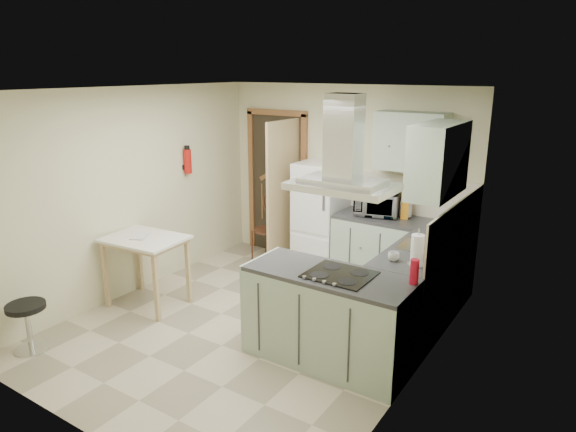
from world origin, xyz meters
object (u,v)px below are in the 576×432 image
Objects in this scene: peninsula at (329,317)px; microwave at (377,204)px; fridge at (321,217)px; stool at (29,327)px; drop_leaf_table at (147,271)px; extractor_hood at (342,186)px; bentwood_chair at (268,230)px.

microwave reaches higher than peninsula.
peninsula is (1.22, -1.98, -0.30)m from fridge.
fridge is 0.86m from microwave.
microwave is (2.14, 3.46, 0.80)m from stool.
drop_leaf_table is (-2.36, -0.09, -0.03)m from peninsula.
stool is (-2.66, -1.45, -1.47)m from extractor_hood.
fridge reaches higher than drop_leaf_table.
peninsula is 2.95m from stool.
bentwood_chair reaches higher than stool.
drop_leaf_table is 2.00m from bentwood_chair.
extractor_hood reaches higher than stool.
stool is 0.92× the size of microwave.
microwave is at bearing 42.45° from drop_leaf_table.
extractor_hood is (1.32, -1.98, 0.97)m from fridge.
extractor_hood is 1.66× the size of microwave.
extractor_hood is (0.10, 0.00, 1.27)m from peninsula.
stool is (-2.56, -1.45, -0.20)m from peninsula.
fridge is 1.67× the size of extractor_hood.
peninsula is at bearing -2.61° from drop_leaf_table.
extractor_hood reaches higher than bentwood_chair.
drop_leaf_table is 1.79× the size of stool.
microwave is at bearing 101.94° from peninsula.
fridge reaches higher than bentwood_chair.
peninsula is 2.87× the size of microwave.
microwave is (1.94, 2.10, 0.63)m from drop_leaf_table.
bentwood_chair is (0.32, 1.97, 0.04)m from drop_leaf_table.
peninsula is 3.12× the size of stool.
extractor_hood is at bearing -89.54° from microwave.
bentwood_chair is (-2.04, 1.88, 0.00)m from peninsula.
fridge reaches higher than microwave.
drop_leaf_table is at bearing 81.46° from stool.
drop_leaf_table is 1.64× the size of microwave.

